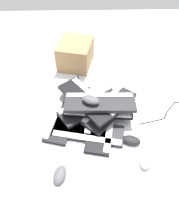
# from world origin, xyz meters

# --- Properties ---
(ground_plane) EXTENTS (3.20, 3.20, 0.00)m
(ground_plane) POSITION_xyz_m (0.00, 0.00, 0.00)
(ground_plane) COLOR silver
(keyboard_0) EXTENTS (0.25, 0.46, 0.03)m
(keyboard_0) POSITION_xyz_m (0.18, 0.05, 0.01)
(keyboard_0) COLOR black
(keyboard_0) RESTS_ON ground
(keyboard_1) EXTENTS (0.46, 0.23, 0.03)m
(keyboard_1) POSITION_xyz_m (0.02, 0.19, 0.01)
(keyboard_1) COLOR #232326
(keyboard_1) RESTS_ON ground
(keyboard_2) EXTENTS (0.23, 0.46, 0.03)m
(keyboard_2) POSITION_xyz_m (-0.07, 0.13, 0.01)
(keyboard_2) COLOR black
(keyboard_2) RESTS_ON ground
(keyboard_3) EXTENTS (0.43, 0.40, 0.03)m
(keyboard_3) POSITION_xyz_m (-0.06, 0.03, 0.01)
(keyboard_3) COLOR #232326
(keyboard_3) RESTS_ON ground
(keyboard_4) EXTENTS (0.20, 0.45, 0.03)m
(keyboard_4) POSITION_xyz_m (0.05, -0.00, 0.01)
(keyboard_4) COLOR black
(keyboard_4) RESTS_ON ground
(keyboard_5) EXTENTS (0.40, 0.43, 0.03)m
(keyboard_5) POSITION_xyz_m (-0.13, 0.02, 0.04)
(keyboard_5) COLOR black
(keyboard_5) RESTS_ON keyboard_3
(keyboard_6) EXTENTS (0.45, 0.19, 0.03)m
(keyboard_6) POSITION_xyz_m (-0.05, 0.05, 0.07)
(keyboard_6) COLOR black
(keyboard_6) RESTS_ON keyboard_5
(keyboard_7) EXTENTS (0.39, 0.44, 0.03)m
(keyboard_7) POSITION_xyz_m (0.03, 0.00, 0.10)
(keyboard_7) COLOR black
(keyboard_7) RESTS_ON keyboard_6
(keyboard_8) EXTENTS (0.44, 0.16, 0.03)m
(keyboard_8) POSITION_xyz_m (-0.06, 0.05, 0.13)
(keyboard_8) COLOR #232326
(keyboard_8) RESTS_ON keyboard_7
(keyboard_9) EXTENTS (0.45, 0.37, 0.03)m
(keyboard_9) POSITION_xyz_m (0.00, -0.01, 0.04)
(keyboard_9) COLOR black
(keyboard_9) RESTS_ON keyboard_4
(mouse_0) EXTENTS (0.12, 0.12, 0.04)m
(mouse_0) POSITION_xyz_m (-0.24, -0.14, 0.02)
(mouse_0) COLOR #B7B7BC
(mouse_0) RESTS_ON ground
(mouse_1) EXTENTS (0.10, 0.13, 0.04)m
(mouse_1) POSITION_xyz_m (-0.30, 0.39, 0.02)
(mouse_1) COLOR #B7B7BC
(mouse_1) RESTS_ON ground
(mouse_2) EXTENTS (0.12, 0.09, 0.04)m
(mouse_2) POSITION_xyz_m (-0.24, 0.26, 0.02)
(mouse_2) COLOR black
(mouse_2) RESTS_ON ground
(mouse_3) EXTENTS (0.09, 0.12, 0.04)m
(mouse_3) POSITION_xyz_m (0.18, 0.46, 0.02)
(mouse_3) COLOR #4C4C51
(mouse_3) RESTS_ON ground
(mouse_4) EXTENTS (0.13, 0.10, 0.04)m
(mouse_4) POSITION_xyz_m (-0.00, 0.06, 0.17)
(mouse_4) COLOR #4C4C51
(mouse_4) RESTS_ON keyboard_8
(cable_0) EXTENTS (0.16, 0.60, 0.01)m
(cable_0) POSITION_xyz_m (0.10, -0.53, 0.00)
(cable_0) COLOR black
(cable_0) RESTS_ON ground
(cable_1) EXTENTS (0.44, 0.20, 0.01)m
(cable_1) POSITION_xyz_m (-0.56, 0.03, 0.00)
(cable_1) COLOR black
(cable_1) RESTS_ON ground
(cardboard_box) EXTENTS (0.31, 0.35, 0.20)m
(cardboard_box) POSITION_xyz_m (0.11, -0.53, 0.10)
(cardboard_box) COLOR #9E774C
(cardboard_box) RESTS_ON ground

